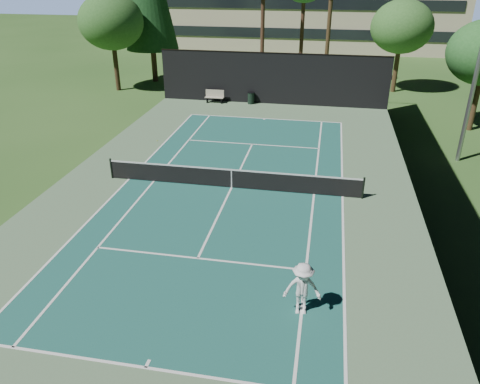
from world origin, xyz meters
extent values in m
plane|color=#2E5620|center=(0.00, 0.00, 0.00)|extent=(160.00, 160.00, 0.00)
cube|color=#587854|center=(0.00, 0.00, 0.01)|extent=(18.00, 32.00, 0.01)
cube|color=#1B584F|center=(0.00, 0.00, 0.01)|extent=(10.97, 23.77, 0.01)
cube|color=white|center=(0.00, -11.88, 0.02)|extent=(10.97, 0.10, 0.01)
cube|color=white|center=(0.00, 11.88, 0.02)|extent=(10.97, 0.10, 0.01)
cube|color=white|center=(0.00, -6.40, 0.02)|extent=(8.23, 0.10, 0.01)
cube|color=white|center=(0.00, 6.40, 0.02)|extent=(8.23, 0.10, 0.01)
cube|color=white|center=(-5.49, 0.00, 0.02)|extent=(0.10, 23.77, 0.01)
cube|color=white|center=(5.49, 0.00, 0.02)|extent=(0.10, 23.77, 0.01)
cube|color=white|center=(-4.12, 0.00, 0.02)|extent=(0.10, 23.77, 0.01)
cube|color=white|center=(4.12, 0.00, 0.02)|extent=(0.10, 23.77, 0.01)
cube|color=white|center=(0.00, 0.00, 0.02)|extent=(0.10, 12.80, 0.01)
cube|color=white|center=(0.00, -11.73, 0.02)|extent=(0.10, 0.30, 0.01)
cube|color=white|center=(0.00, 11.73, 0.02)|extent=(0.10, 0.30, 0.01)
cylinder|color=black|center=(-6.40, 0.00, 0.55)|extent=(0.10, 0.10, 1.10)
cylinder|color=black|center=(6.40, 0.00, 0.55)|extent=(0.10, 0.10, 1.10)
cube|color=black|center=(0.00, 0.00, 0.50)|extent=(12.80, 0.02, 0.92)
cube|color=white|center=(0.00, 0.00, 0.98)|extent=(12.80, 0.04, 0.07)
cube|color=white|center=(0.00, 0.00, 0.50)|extent=(0.05, 0.03, 0.92)
cube|color=black|center=(0.00, 16.00, 2.00)|extent=(18.00, 0.04, 4.00)
cube|color=black|center=(9.00, 0.00, 2.00)|extent=(0.04, 32.00, 4.00)
cube|color=black|center=(-9.00, 0.00, 2.00)|extent=(0.04, 32.00, 4.00)
cube|color=black|center=(0.00, 16.00, 4.00)|extent=(18.00, 0.06, 0.06)
imported|color=white|center=(4.09, -8.74, 0.93)|extent=(1.26, 0.79, 1.86)
sphere|color=#BCDA31|center=(-0.51, 1.37, 0.04)|extent=(0.07, 0.07, 0.07)
sphere|color=#CBE433|center=(2.75, 1.54, 0.04)|extent=(0.07, 0.07, 0.07)
sphere|color=#B0D02F|center=(-6.03, 5.87, 0.03)|extent=(0.07, 0.07, 0.07)
cube|color=beige|center=(-4.59, 15.41, 0.45)|extent=(1.50, 0.45, 0.05)
cube|color=#BAB49A|center=(-4.59, 15.61, 0.75)|extent=(1.50, 0.06, 0.55)
cube|color=black|center=(-5.19, 15.41, 0.21)|extent=(0.06, 0.40, 0.42)
cube|color=black|center=(-3.99, 15.41, 0.21)|extent=(0.06, 0.40, 0.42)
cylinder|color=black|center=(-1.64, 15.70, 0.45)|extent=(0.52, 0.52, 0.90)
cylinder|color=black|center=(-1.64, 15.70, 0.92)|extent=(0.56, 0.56, 0.05)
cylinder|color=#47321E|center=(-12.00, 22.00, 1.80)|extent=(0.50, 0.50, 3.60)
cylinder|color=#472C1E|center=(-2.00, 24.00, 4.28)|extent=(0.36, 0.36, 8.55)
cylinder|color=#472B1E|center=(1.50, 26.00, 3.83)|extent=(0.36, 0.36, 7.65)
cylinder|color=#45331D|center=(4.00, 23.00, 4.50)|extent=(0.36, 0.36, 9.00)
cylinder|color=#49361F|center=(10.00, 22.00, 1.76)|extent=(0.40, 0.40, 3.52)
ellipsoid|color=#306226|center=(10.00, 22.00, 5.44)|extent=(5.12, 5.12, 4.35)
cylinder|color=#4C3620|center=(14.00, 12.00, 1.65)|extent=(0.40, 0.40, 3.30)
cylinder|color=#402D1B|center=(-14.00, 18.00, 1.87)|extent=(0.40, 0.40, 3.74)
ellipsoid|color=#2D5D24|center=(-14.00, 18.00, 5.78)|extent=(5.44, 5.44, 4.62)
cube|color=#C1B495|center=(0.00, 46.00, 4.00)|extent=(40.00, 12.00, 8.00)
cube|color=black|center=(0.00, 39.95, 2.40)|extent=(38.00, 0.15, 1.20)
cube|color=black|center=(0.00, 39.95, 5.80)|extent=(38.00, 0.15, 1.20)
camera|label=1|loc=(4.36, -20.77, 10.15)|focal=35.00mm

